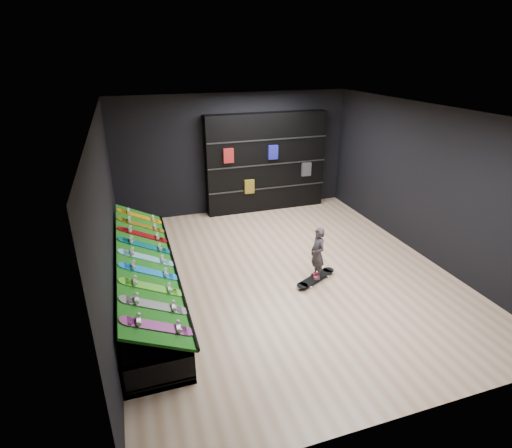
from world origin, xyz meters
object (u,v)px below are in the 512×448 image
object	(u,v)px
back_shelving	(266,163)
child	(317,263)
display_rack	(146,283)
floor_skateboard	(316,279)

from	to	relation	value
back_shelving	child	world-z (taller)	back_shelving
display_rack	child	world-z (taller)	child
back_shelving	floor_skateboard	distance (m)	4.01
back_shelving	floor_skateboard	bearing A→B (deg)	-95.40
display_rack	child	bearing A→B (deg)	-9.16
display_rack	floor_skateboard	bearing A→B (deg)	-9.16
floor_skateboard	child	distance (m)	0.34
display_rack	back_shelving	distance (m)	4.82
display_rack	floor_skateboard	size ratio (longest dim) A/B	4.59
child	floor_skateboard	bearing A→B (deg)	0.00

